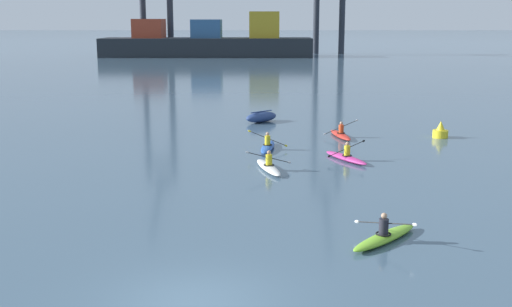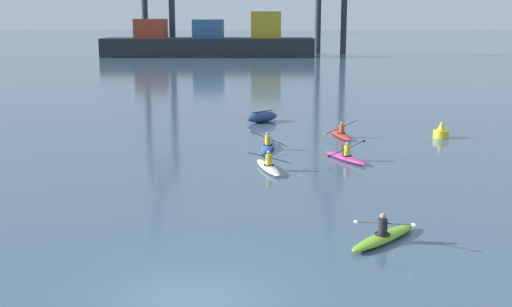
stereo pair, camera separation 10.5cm
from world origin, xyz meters
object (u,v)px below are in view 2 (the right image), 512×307
object	(u,v)px
capsized_dinghy	(262,117)
channel_buoy	(441,132)
container_barge	(210,42)
kayak_lime	(384,236)
kayak_blue	(268,146)
kayak_magenta	(346,157)
kayak_red	(341,134)
kayak_white	(268,167)

from	to	relation	value
capsized_dinghy	channel_buoy	world-z (taller)	channel_buoy
container_barge	kayak_lime	distance (m)	102.27
container_barge	kayak_blue	xyz separation A→B (m)	(10.05, -86.90, -2.47)
kayak_magenta	kayak_red	bearing A→B (deg)	85.32
container_barge	capsized_dinghy	world-z (taller)	container_barge
kayak_lime	kayak_white	bearing A→B (deg)	110.17
channel_buoy	kayak_red	xyz separation A→B (m)	(-5.88, 0.09, -0.19)
kayak_red	kayak_white	xyz separation A→B (m)	(-4.39, -8.44, -0.00)
container_barge	kayak_lime	size ratio (longest dim) A/B	13.40
kayak_blue	kayak_lime	bearing A→B (deg)	-76.34
channel_buoy	kayak_magenta	xyz separation A→B (m)	(-6.40, -6.24, -0.19)
channel_buoy	kayak_red	size ratio (longest dim) A/B	0.29
kayak_red	kayak_blue	bearing A→B (deg)	-140.23
capsized_dinghy	channel_buoy	bearing A→B (deg)	-28.36
kayak_blue	kayak_magenta	bearing A→B (deg)	-35.04
kayak_lime	kayak_magenta	world-z (taller)	kayak_magenta
channel_buoy	capsized_dinghy	bearing A→B (deg)	151.64
capsized_dinghy	kayak_red	size ratio (longest dim) A/B	0.77
channel_buoy	kayak_blue	distance (m)	10.84
kayak_blue	kayak_lime	distance (m)	14.86
capsized_dinghy	kayak_lime	bearing A→B (deg)	-80.81
kayak_red	kayak_white	size ratio (longest dim) A/B	1.00
container_barge	kayak_lime	xyz separation A→B (m)	(13.55, -101.34, -2.47)
kayak_red	kayak_lime	xyz separation A→B (m)	(-0.85, -18.07, 0.00)
kayak_blue	kayak_red	size ratio (longest dim) A/B	1.00
channel_buoy	kayak_lime	distance (m)	19.20
kayak_white	container_barge	bearing A→B (deg)	96.23
container_barge	kayak_magenta	distance (m)	90.70
kayak_magenta	channel_buoy	bearing A→B (deg)	44.30
kayak_blue	kayak_red	distance (m)	5.68
kayak_blue	kayak_lime	xyz separation A→B (m)	(3.51, -14.44, 0.00)
container_barge	kayak_red	size ratio (longest dim) A/B	11.29
container_barge	kayak_white	distance (m)	92.29
kayak_red	kayak_white	world-z (taller)	kayak_red
container_barge	channel_buoy	bearing A→B (deg)	-76.32
kayak_lime	kayak_magenta	bearing A→B (deg)	88.36
kayak_red	kayak_lime	bearing A→B (deg)	-92.70
container_barge	kayak_white	bearing A→B (deg)	-83.77
kayak_blue	kayak_white	xyz separation A→B (m)	(-0.03, -4.81, -0.00)
kayak_blue	kayak_magenta	xyz separation A→B (m)	(3.84, -2.70, -0.00)
channel_buoy	kayak_lime	size ratio (longest dim) A/B	0.34
kayak_magenta	kayak_blue	bearing A→B (deg)	144.96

